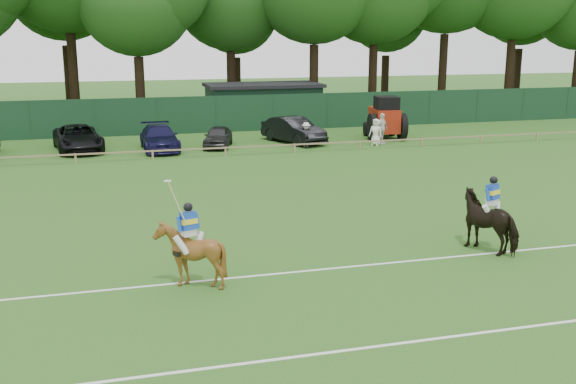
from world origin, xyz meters
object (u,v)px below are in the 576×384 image
object	(u,v)px
estate_black	(294,130)
spectator_left	(306,135)
horse_dark	(491,221)
utility_shed	(263,104)
horse_chestnut	(190,254)
tractor	(385,119)
hatch_grey	(218,137)
spectator_right	(376,132)
spectator_mid	(382,129)
sedan_navy	(159,138)
suv_black	(78,138)

from	to	relation	value
estate_black	spectator_left	bearing A→B (deg)	-100.89
horse_dark	utility_shed	world-z (taller)	utility_shed
horse_chestnut	spectator_left	distance (m)	23.04
spectator_left	estate_black	bearing A→B (deg)	105.77
horse_chestnut	tractor	size ratio (longest dim) A/B	0.51
horse_chestnut	hatch_grey	xyz separation A→B (m)	(4.51, 22.23, -0.28)
spectator_right	tractor	bearing A→B (deg)	94.33
spectator_mid	spectator_right	bearing A→B (deg)	-177.78
sedan_navy	spectator_mid	size ratio (longest dim) A/B	2.61
horse_chestnut	estate_black	world-z (taller)	horse_chestnut
horse_dark	spectator_mid	size ratio (longest dim) A/B	1.16
hatch_grey	spectator_right	distance (m)	9.53
estate_black	spectator_right	xyz separation A→B (m)	(4.53, -2.29, 0.02)
horse_dark	utility_shed	size ratio (longest dim) A/B	0.26
horse_chestnut	utility_shed	xyz separation A→B (m)	(9.42, 31.25, 0.64)
suv_black	estate_black	world-z (taller)	estate_black
sedan_navy	spectator_left	bearing A→B (deg)	-9.34
spectator_right	horse_dark	bearing A→B (deg)	-63.15
suv_black	horse_chestnut	bearing A→B (deg)	-89.61
hatch_grey	spectator_left	xyz separation A→B (m)	(5.11, -1.30, 0.12)
sedan_navy	estate_black	size ratio (longest dim) A/B	1.02
hatch_grey	spectator_mid	distance (m)	9.99
spectator_right	spectator_left	bearing A→B (deg)	-149.17
hatch_grey	utility_shed	world-z (taller)	utility_shed
spectator_left	utility_shed	bearing A→B (deg)	96.51
suv_black	spectator_mid	bearing A→B (deg)	-16.09
hatch_grey	utility_shed	size ratio (longest dim) A/B	0.44
hatch_grey	spectator_mid	xyz separation A→B (m)	(9.86, -1.58, 0.32)
hatch_grey	spectator_mid	size ratio (longest dim) A/B	1.93
suv_black	spectator_mid	world-z (taller)	spectator_mid
horse_dark	hatch_grey	size ratio (longest dim) A/B	0.60
sedan_navy	spectator_mid	distance (m)	13.41
suv_black	tractor	bearing A→B (deg)	-9.88
horse_dark	suv_black	xyz separation A→B (m)	(-13.07, 22.47, -0.19)
suv_black	hatch_grey	bearing A→B (deg)	-14.46
estate_black	spectator_mid	size ratio (longest dim) A/B	2.55
suv_black	spectator_right	xyz separation A→B (m)	(17.36, -2.79, 0.07)
tractor	horse_chestnut	bearing A→B (deg)	-115.32
horse_dark	spectator_mid	distance (m)	20.59
suv_black	utility_shed	xyz separation A→B (m)	(12.94, 8.15, 0.80)
estate_black	spectator_right	distance (m)	5.07
estate_black	spectator_mid	world-z (taller)	spectator_mid
spectator_left	utility_shed	size ratio (longest dim) A/B	0.18
spectator_mid	suv_black	bearing A→B (deg)	142.32
tractor	spectator_mid	bearing A→B (deg)	-109.40
horse_chestnut	estate_black	xyz separation A→B (m)	(9.31, 22.61, -0.10)
hatch_grey	estate_black	xyz separation A→B (m)	(4.81, 0.38, 0.17)
suv_black	hatch_grey	world-z (taller)	suv_black
sedan_navy	utility_shed	size ratio (longest dim) A/B	0.59
suv_black	estate_black	distance (m)	12.84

